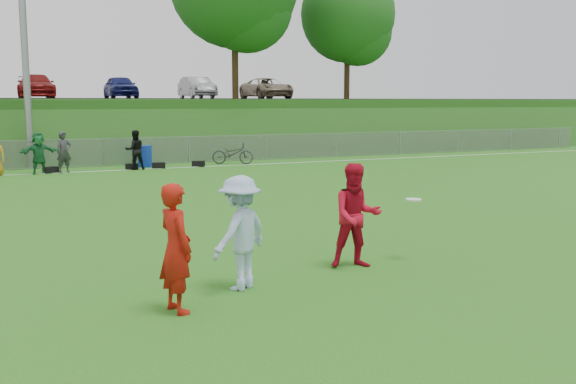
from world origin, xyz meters
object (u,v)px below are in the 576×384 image
recycling_bin (145,156)px  player_blue (240,233)px  player_red_center (356,216)px  frisbee (413,200)px  player_red_left (176,248)px  bicycle (233,153)px

recycling_bin → player_blue: bearing=-97.8°
player_red_center → frisbee: (1.22, 0.03, 0.21)m
player_red_left → recycling_bin: (3.86, 20.22, -0.43)m
recycling_bin → frisbee: bearing=-87.4°
player_red_left → player_red_center: size_ratio=0.98×
player_red_left → player_blue: bearing=-73.4°
player_red_left → frisbee: player_red_left is taller
recycling_bin → bicycle: size_ratio=0.49×
frisbee → player_red_left: bearing=-166.9°
player_blue → recycling_bin: size_ratio=1.87×
player_blue → frisbee: (3.54, 0.43, 0.24)m
bicycle → player_red_left: bearing=-172.2°
bicycle → player_red_center: bearing=-163.6°
player_red_left → recycling_bin: size_ratio=1.89×
frisbee → bicycle: frisbee is taller
player_red_center → bicycle: size_ratio=0.95×
player_red_center → frisbee: size_ratio=6.37×
player_blue → recycling_bin: (2.67, 19.55, -0.41)m
player_red_center → recycling_bin: size_ratio=1.93×
frisbee → player_blue: bearing=-173.1°
player_red_center → player_red_left: bearing=-146.8°
frisbee → recycling_bin: size_ratio=0.30×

